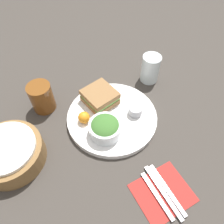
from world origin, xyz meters
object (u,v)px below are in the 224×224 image
object	(u,v)px
plate	(112,117)
sandwich	(100,97)
drink_glass	(42,97)
bread_basket	(10,153)
spoon	(157,196)
water_glass	(150,69)
fork	(167,190)
knife	(162,193)
salad_bowl	(105,128)
dressing_cup	(135,110)

from	to	relation	value
plate	sandwich	size ratio (longest dim) A/B	2.53
drink_glass	bread_basket	xyz separation A→B (m)	(-0.16, 0.16, -0.02)
spoon	water_glass	xyz separation A→B (m)	(0.41, -0.26, 0.05)
fork	spoon	bearing A→B (deg)	-90.00
drink_glass	bread_basket	bearing A→B (deg)	134.93
plate	fork	bearing A→B (deg)	-177.17
sandwich	bread_basket	bearing A→B (deg)	100.29
knife	sandwich	bearing A→B (deg)	-178.83
sandwich	water_glass	xyz separation A→B (m)	(0.03, -0.24, 0.01)
salad_bowl	drink_glass	world-z (taller)	drink_glass
sandwich	fork	size ratio (longest dim) A/B	0.76
sandwich	fork	xyz separation A→B (m)	(-0.38, -0.02, -0.04)
plate	bread_basket	size ratio (longest dim) A/B	1.53
drink_glass	fork	xyz separation A→B (m)	(-0.48, -0.21, -0.05)
plate	spoon	size ratio (longest dim) A/B	2.13
knife	water_glass	distance (m)	0.48
plate	fork	world-z (taller)	plate
salad_bowl	drink_glass	size ratio (longest dim) A/B	0.98
bread_basket	spoon	distance (m)	0.46
salad_bowl	plate	bearing A→B (deg)	-46.41
salad_bowl	bread_basket	world-z (taller)	salad_bowl
salad_bowl	dressing_cup	xyz separation A→B (m)	(0.02, -0.13, -0.01)
dressing_cup	knife	size ratio (longest dim) A/B	0.28
fork	plate	bearing A→B (deg)	-176.60
plate	drink_glass	size ratio (longest dim) A/B	2.93
plate	salad_bowl	size ratio (longest dim) A/B	2.99
dressing_cup	bread_basket	world-z (taller)	bread_basket
drink_glass	fork	bearing A→B (deg)	-156.31
sandwich	dressing_cup	xyz separation A→B (m)	(-0.11, -0.08, -0.01)
salad_bowl	water_glass	distance (m)	0.33
sandwich	spoon	distance (m)	0.38
dressing_cup	drink_glass	size ratio (longest dim) A/B	0.45
bread_basket	dressing_cup	bearing A→B (deg)	-96.38
drink_glass	spoon	bearing A→B (deg)	-160.03
bread_basket	sandwich	bearing A→B (deg)	-79.71
sandwich	fork	bearing A→B (deg)	-176.71
fork	spoon	size ratio (longest dim) A/B	1.11
plate	drink_glass	xyz separation A→B (m)	(0.17, 0.19, 0.04)
sandwich	bread_basket	world-z (taller)	bread_basket
plate	water_glass	size ratio (longest dim) A/B	2.79
drink_glass	bread_basket	distance (m)	0.22
dressing_cup	sandwich	bearing A→B (deg)	37.20
water_glass	salad_bowl	bearing A→B (deg)	118.73
bread_basket	fork	bearing A→B (deg)	-131.09
salad_bowl	fork	world-z (taller)	salad_bowl
water_glass	drink_glass	bearing A→B (deg)	81.30
salad_bowl	dressing_cup	bearing A→B (deg)	-81.08
sandwich	spoon	bearing A→B (deg)	177.89
plate	knife	distance (m)	0.30
spoon	salad_bowl	bearing A→B (deg)	-171.73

